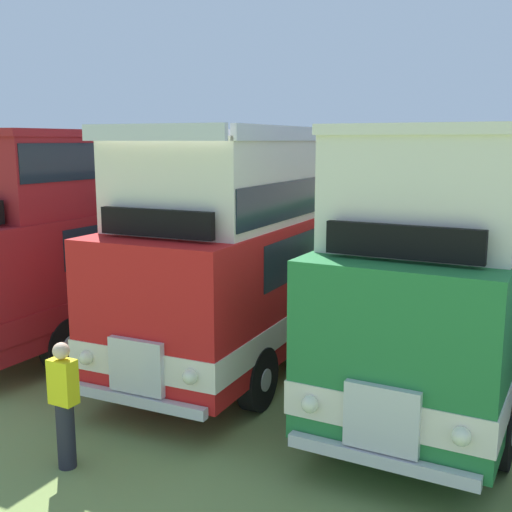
% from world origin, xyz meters
% --- Properties ---
extents(bus_first_in_row, '(2.71, 9.94, 4.49)m').
position_xyz_m(bus_first_in_row, '(-9.69, -0.23, 2.47)').
color(bus_first_in_row, maroon).
rests_on(bus_first_in_row, ground).
extents(bus_second_in_row, '(3.05, 10.23, 4.52)m').
position_xyz_m(bus_second_in_row, '(-5.82, 0.01, 2.36)').
color(bus_second_in_row, red).
rests_on(bus_second_in_row, ground).
extents(bus_third_in_row, '(2.63, 10.61, 4.49)m').
position_xyz_m(bus_third_in_row, '(-1.94, 0.24, 2.47)').
color(bus_third_in_row, '#237538').
rests_on(bus_third_in_row, ground).
extents(marshal_person, '(0.36, 0.24, 1.73)m').
position_xyz_m(marshal_person, '(-5.87, -6.22, 0.89)').
color(marshal_person, '#23232D').
rests_on(marshal_person, ground).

